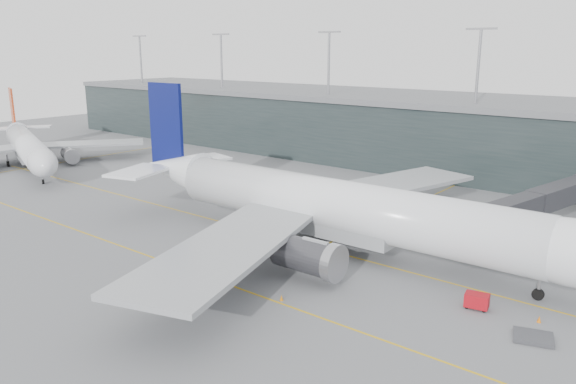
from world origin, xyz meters
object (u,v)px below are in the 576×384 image
Objects in this scene: main_aircraft at (338,207)px; second_aircraft at (28,147)px; gse_cart at (477,300)px; jet_bridge at (555,192)px.

main_aircraft is 83.28m from second_aircraft.
second_aircraft is 104.28m from gse_cart.
main_aircraft reaches higher than second_aircraft.
main_aircraft is at bearing -113.29° from jet_bridge.
jet_bridge is 105.96m from second_aircraft.
second_aircraft is 21.24× the size of gse_cart.
main_aircraft is 28.24× the size of gse_cart.
jet_bridge is 18.29× the size of gse_cart.
main_aircraft reaches higher than jet_bridge.
gse_cart is at bearing -16.11° from main_aircraft.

